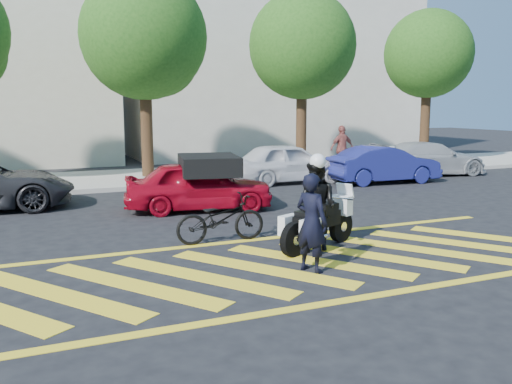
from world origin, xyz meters
name	(u,v)px	position (x,y,z in m)	size (l,w,h in m)	color
ground	(292,265)	(0.00, 0.00, 0.00)	(90.00, 90.00, 0.00)	black
sidewalk	(148,178)	(0.00, 12.00, 0.07)	(60.00, 5.00, 0.15)	#9E998E
crosswalk	(290,265)	(-0.04, 0.00, 0.00)	(12.33, 4.00, 0.01)	yellow
building_right	(267,58)	(9.00, 21.00, 5.50)	(16.00, 8.00, 11.00)	beige
tree_center	(147,41)	(0.13, 12.06, 5.10)	(4.60, 4.60, 7.56)	black
tree_right	(304,50)	(6.63, 12.06, 5.05)	(4.40, 4.40, 7.41)	black
tree_far_right	(429,58)	(13.13, 12.06, 4.94)	(4.00, 4.00, 7.10)	black
officer_bike	(311,223)	(0.12, -0.46, 0.84)	(0.61, 0.40, 1.68)	black
bicycle	(221,219)	(-0.63, 2.00, 0.49)	(0.65, 1.88, 0.99)	black
police_motorcycle	(318,223)	(0.93, 0.75, 0.52)	(2.06, 1.19, 0.96)	black
officer_moto	(317,206)	(0.91, 0.76, 0.87)	(0.84, 0.66, 1.73)	black
red_convertible	(199,186)	(-0.01, 5.47, 0.67)	(1.58, 3.92, 1.34)	maroon
parked_mid_right	(288,163)	(4.50, 9.20, 0.73)	(1.72, 4.27, 1.46)	silver
parked_right	(384,165)	(7.67, 7.80, 0.67)	(1.42, 4.06, 1.34)	navy
parked_far_right	(429,159)	(10.70, 8.91, 0.67)	(1.87, 4.61, 1.34)	#929599
pedestrian_right	(342,148)	(7.49, 10.35, 1.07)	(1.08, 0.45, 1.84)	#984C45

